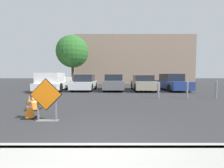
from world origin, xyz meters
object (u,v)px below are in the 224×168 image
Objects in this scene: traffic_cone_third at (35,97)px; traffic_cone_fifth at (38,92)px; traffic_cone_fourth at (38,93)px; parked_car_second at (114,83)px; road_closed_sign at (46,98)px; parked_car_nearest at (85,83)px; pickup_truck at (54,83)px; parked_car_fourth at (172,83)px; traffic_cone_second at (34,102)px; parked_car_third at (143,83)px; bollard_nearest at (158,90)px; traffic_cone_nearest at (30,107)px; bollard_third at (216,89)px; bollard_second at (187,89)px.

traffic_cone_fifth reaches higher than traffic_cone_third.
parked_car_second is at bearing 50.38° from traffic_cone_fourth.
parked_car_nearest is (-0.53, 9.40, -0.04)m from road_closed_sign.
traffic_cone_fifth is at bearing 94.53° from pickup_truck.
traffic_cone_fifth is 11.25m from parked_car_fourth.
traffic_cone_second is 9.81m from parked_car_third.
bollard_nearest is (7.61, -0.47, 0.16)m from traffic_cone_fifth.
traffic_cone_nearest is at bearing -66.61° from traffic_cone_fifth.
bollard_third is at bearing 156.60° from pickup_truck.
traffic_cone_second is at bearing 102.63° from pickup_truck.
bollard_second is (1.77, -0.00, 0.03)m from bollard_nearest.
traffic_cone_fourth is 0.17× the size of parked_car_fourth.
pickup_truck is at bearing 96.94° from traffic_cone_fifth.
traffic_cone_nearest reaches higher than traffic_cone_third.
traffic_cone_fifth is at bearing 177.60° from bollard_third.
parked_car_fourth is (8.14, 0.03, 0.02)m from parked_car_nearest.
traffic_cone_fifth is 0.18× the size of parked_car_nearest.
pickup_truck is at bearing 2.55° from parked_car_third.
traffic_cone_third is 6.37m from pickup_truck.
traffic_cone_third is at bearing 100.31° from pickup_truck.
parked_car_fourth reaches higher than parked_car_nearest.
traffic_cone_fourth is at bearing 51.87° from parked_car_second.
parked_car_second reaches higher than bollard_third.
bollard_second is at bearing -2.86° from traffic_cone_fifth.
traffic_cone_nearest is 12.32m from parked_car_fourth.
traffic_cone_second is 8.42m from bollard_second.
parked_car_second is (5.41, 0.42, -0.04)m from pickup_truck.
traffic_cone_fifth is at bearing 64.83° from parked_car_nearest.
parked_car_third is 4.39× the size of bollard_nearest.
parked_car_nearest is at bearing 88.81° from traffic_cone_nearest.
parked_car_nearest is at bearing 85.01° from traffic_cone_second.
traffic_cone_fourth is 1.09× the size of traffic_cone_fifth.
traffic_cone_nearest is 1.29m from traffic_cone_second.
parked_car_fourth is at bearing -173.92° from parked_car_third.
parked_car_nearest is 8.14m from parked_car_fourth.
parked_car_third is at bearing 43.50° from traffic_cone_third.
parked_car_third reaches higher than bollard_nearest.
pickup_truck reaches higher than traffic_cone_fifth.
traffic_cone_third is 0.66× the size of bollard_third.
bollard_third is (8.41, 4.56, -0.15)m from road_closed_sign.
parked_car_third reaches higher than bollard_third.
pickup_truck is at bearing 155.66° from bollard_second.
road_closed_sign reaches higher than bollard_second.
bollard_nearest is (2.69, -4.88, -0.17)m from parked_car_second.
road_closed_sign is at bearing -51.72° from traffic_cone_second.
bollard_nearest is (7.16, 0.52, 0.13)m from traffic_cone_fourth.
bollard_second reaches higher than bollard_nearest.
parked_car_fourth reaches higher than traffic_cone_third.
bollard_nearest is at bearing 37.01° from traffic_cone_nearest.
traffic_cone_fourth is (-2.29, 4.04, -0.33)m from road_closed_sign.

